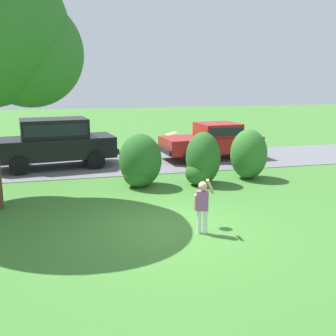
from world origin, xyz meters
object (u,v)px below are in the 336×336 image
object	(u,v)px
frisbee	(171,134)
parked_sedan	(213,140)
child_thrower	(203,203)
parked_suv	(55,140)

from	to	relation	value
frisbee	parked_sedan	bearing A→B (deg)	62.34
child_thrower	frisbee	xyz separation A→B (m)	(-0.46, 1.02, 1.43)
parked_sedan	child_thrower	bearing A→B (deg)	-111.84
parked_sedan	child_thrower	xyz separation A→B (m)	(-3.24, -8.09, -0.13)
parked_sedan	frisbee	xyz separation A→B (m)	(-3.70, -7.07, 1.30)
parked_suv	frisbee	distance (m)	7.61
parked_suv	child_thrower	xyz separation A→B (m)	(3.33, -7.99, -0.36)
parked_suv	parked_sedan	bearing A→B (deg)	0.86
parked_suv	frisbee	xyz separation A→B (m)	(2.87, -6.97, 1.07)
parked_sedan	frisbee	distance (m)	8.08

